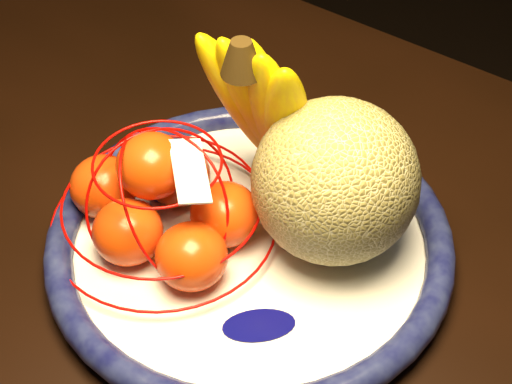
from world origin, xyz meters
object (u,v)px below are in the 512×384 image
Objects in this scene: mandarin_bag at (163,204)px; banana_bunch at (267,105)px; dining_table at (124,313)px; cantaloupe at (335,181)px; fruit_bowl at (250,241)px.

banana_bunch is at bearing 67.73° from mandarin_bag.
cantaloupe is at bearing 40.45° from dining_table.
fruit_bowl is 0.10m from cantaloupe.
cantaloupe is at bearing 32.37° from mandarin_bag.
banana_bunch is at bearing 113.10° from fruit_bowl.
mandarin_bag reaches higher than fruit_bowl.
banana_bunch is (0.07, 0.15, 0.20)m from dining_table.
fruit_bowl is 0.09m from mandarin_bag.
mandarin_bag is (-0.07, -0.04, 0.04)m from fruit_bowl.
banana_bunch is 0.79× the size of mandarin_bag.
mandarin_bag is (0.03, 0.05, 0.13)m from dining_table.
dining_table is at bearing -115.35° from banana_bunch.
fruit_bowl is at bearing -141.71° from cantaloupe.
cantaloupe is 0.16m from mandarin_bag.
dining_table is at bearing -140.79° from cantaloupe.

